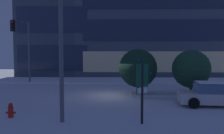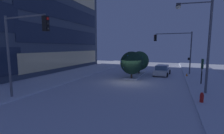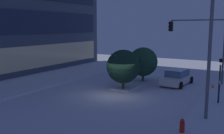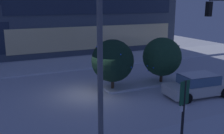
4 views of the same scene
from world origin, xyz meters
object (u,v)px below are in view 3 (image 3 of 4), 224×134
(car_near, at_px, (177,77))
(fire_hydrant, at_px, (182,127))
(decorated_tree_median, at_px, (143,62))
(construction_cone, at_px, (213,86))
(street_lamp_arched, at_px, (197,33))
(parking_info_sign, at_px, (220,80))
(traffic_light_corner_near_right, at_px, (201,38))
(decorated_tree_left_of_median, at_px, (123,66))

(car_near, relative_size, fire_hydrant, 5.34)
(car_near, height_order, decorated_tree_median, decorated_tree_median)
(decorated_tree_median, distance_m, construction_cone, 6.91)
(construction_cone, bearing_deg, street_lamp_arched, -179.19)
(car_near, distance_m, parking_info_sign, 6.75)
(traffic_light_corner_near_right, distance_m, decorated_tree_median, 6.02)
(decorated_tree_left_of_median, bearing_deg, traffic_light_corner_near_right, -40.07)
(street_lamp_arched, bearing_deg, parking_info_sign, -112.39)
(traffic_light_corner_near_right, height_order, decorated_tree_median, traffic_light_corner_near_right)
(car_near, relative_size, traffic_light_corner_near_right, 0.73)
(fire_hydrant, height_order, decorated_tree_left_of_median, decorated_tree_left_of_median)
(street_lamp_arched, xyz_separation_m, parking_info_sign, (3.83, -0.95, -3.31))
(street_lamp_arched, height_order, decorated_tree_left_of_median, street_lamp_arched)
(fire_hydrant, relative_size, decorated_tree_left_of_median, 0.24)
(car_near, relative_size, parking_info_sign, 1.61)
(parking_info_sign, bearing_deg, decorated_tree_median, -42.01)
(fire_hydrant, relative_size, decorated_tree_median, 0.25)
(traffic_light_corner_near_right, xyz_separation_m, decorated_tree_left_of_median, (-6.23, 5.24, -2.31))
(street_lamp_arched, distance_m, decorated_tree_median, 11.15)
(parking_info_sign, xyz_separation_m, construction_cone, (4.70, 1.07, -1.57))
(street_lamp_arched, xyz_separation_m, construction_cone, (8.53, 0.12, -4.87))
(decorated_tree_median, relative_size, decorated_tree_left_of_median, 0.98)
(car_near, xyz_separation_m, traffic_light_corner_near_right, (1.67, -1.74, 3.72))
(decorated_tree_median, bearing_deg, street_lamp_arched, -140.69)
(parking_info_sign, bearing_deg, traffic_light_corner_near_right, -80.33)
(street_lamp_arched, bearing_deg, construction_cone, -97.62)
(decorated_tree_median, relative_size, construction_cone, 6.40)
(construction_cone, bearing_deg, parking_info_sign, -167.16)
(decorated_tree_median, xyz_separation_m, decorated_tree_left_of_median, (-4.03, 0.15, 0.04))
(traffic_light_corner_near_right, distance_m, fire_hydrant, 13.83)
(car_near, xyz_separation_m, decorated_tree_left_of_median, (-4.56, 3.50, 1.41))
(fire_hydrant, relative_size, construction_cone, 1.58)
(parking_info_sign, bearing_deg, construction_cone, -89.19)
(traffic_light_corner_near_right, relative_size, decorated_tree_median, 1.81)
(car_near, distance_m, construction_cone, 3.36)
(parking_info_sign, height_order, decorated_tree_left_of_median, decorated_tree_left_of_median)
(traffic_light_corner_near_right, distance_m, parking_info_sign, 7.63)
(fire_hydrant, distance_m, decorated_tree_left_of_median, 9.97)
(fire_hydrant, distance_m, decorated_tree_median, 12.99)
(street_lamp_arched, distance_m, decorated_tree_left_of_median, 8.70)
(traffic_light_corner_near_right, xyz_separation_m, construction_cone, (-1.97, -1.58, -4.15))
(decorated_tree_median, bearing_deg, fire_hydrant, -147.90)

